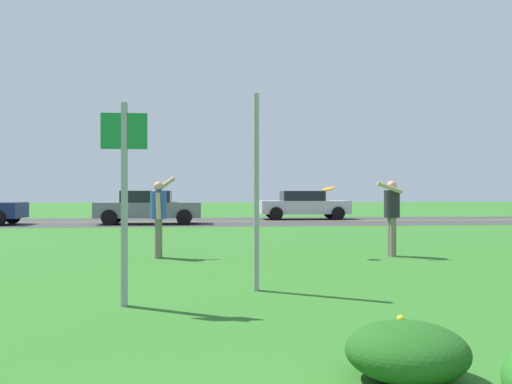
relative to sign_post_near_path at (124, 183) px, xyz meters
name	(u,v)px	position (x,y,z in m)	size (l,w,h in m)	color
ground_plane	(272,248)	(2.66, 6.65, -1.51)	(120.00, 120.00, 0.00)	#2D6B23
highway_strip	(239,221)	(2.66, 19.13, -1.51)	(120.00, 7.65, 0.01)	#38383A
highway_center_stripe	(239,221)	(2.66, 19.13, -1.50)	(120.00, 0.16, 0.00)	yellow
daylily_clump_front_center	(407,351)	(2.47, -2.89, -1.30)	(0.92, 0.90, 0.45)	#1E5619
sign_post_near_path	(124,183)	(0.00, 0.00, 0.00)	(0.56, 0.10, 2.49)	#93969B
sign_post_by_roadside	(256,192)	(1.71, 0.91, -0.11)	(0.07, 0.10, 2.80)	#93969B
person_thrower_blue_shirt	(159,212)	(0.02, 4.96, -0.54)	(0.52, 0.49, 1.73)	#2D4C9E
person_catcher_dark_shirt	(392,211)	(5.04, 4.77, -0.53)	(0.56, 0.49, 1.64)	#232328
frisbee_orange	(328,189)	(3.63, 4.71, -0.05)	(0.27, 0.26, 0.13)	orange
car_gray_center_left	(148,207)	(-1.42, 17.41, -0.77)	(4.50, 2.00, 1.45)	slate
car_silver_center_right	(304,205)	(6.06, 20.85, -0.77)	(4.50, 2.00, 1.45)	#B7BABF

